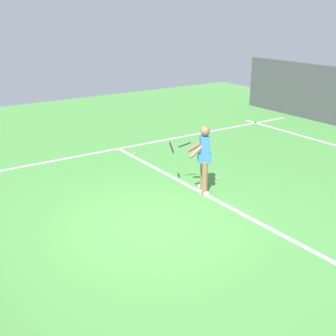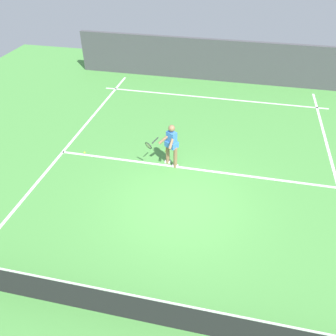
{
  "view_description": "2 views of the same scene",
  "coord_description": "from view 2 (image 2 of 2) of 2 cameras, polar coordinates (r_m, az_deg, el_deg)",
  "views": [
    {
      "loc": [
        -6.5,
        3.99,
        3.91
      ],
      "look_at": [
        0.48,
        -0.71,
        0.86
      ],
      "focal_mm": 46.53,
      "sensor_mm": 36.0,
      "label": 1
    },
    {
      "loc": [
        -1.3,
        7.71,
        7.03
      ],
      "look_at": [
        0.49,
        -0.37,
        0.94
      ],
      "focal_mm": 37.35,
      "sensor_mm": 36.0,
      "label": 2
    }
  ],
  "objects": [
    {
      "name": "tennis_ball_mid",
      "position": [
        12.94,
        -13.47,
        2.48
      ],
      "size": [
        0.07,
        0.07,
        0.07
      ],
      "primitive_type": "sphere",
      "color": "#D1E533",
      "rests_on": "ground"
    },
    {
      "name": "tennis_player",
      "position": [
        11.53,
        0.45,
        3.92
      ],
      "size": [
        1.07,
        0.78,
        1.55
      ],
      "color": "#8C6647",
      "rests_on": "ground"
    },
    {
      "name": "tennis_ball_near",
      "position": [
        12.67,
        -0.32,
        2.82
      ],
      "size": [
        0.07,
        0.07,
        0.07
      ],
      "primitive_type": "sphere",
      "color": "#D1E533",
      "rests_on": "ground"
    },
    {
      "name": "ground_plane",
      "position": [
        10.51,
        2.2,
        -5.68
      ],
      "size": [
        25.94,
        25.94,
        0.0
      ],
      "primitive_type": "plane",
      "color": "#4C9342"
    },
    {
      "name": "service_line_marking",
      "position": [
        11.86,
        3.78,
        -0.1
      ],
      "size": [
        9.43,
        0.1,
        0.01
      ],
      "primitive_type": "cube",
      "color": "white",
      "rests_on": "ground"
    },
    {
      "name": "court_back_wall",
      "position": [
        18.44,
        8.15,
        16.98
      ],
      "size": [
        14.43,
        0.24,
        2.06
      ],
      "primitive_type": "cube",
      "color": "#47474C",
      "rests_on": "ground"
    },
    {
      "name": "court_net",
      "position": [
        7.72,
        -3.51,
        -22.14
      ],
      "size": [
        10.11,
        0.08,
        0.98
      ],
      "color": "#4C4C51",
      "rests_on": "ground"
    },
    {
      "name": "baseline_marking",
      "position": [
        16.78,
        7.06,
        11.3
      ],
      "size": [
        10.43,
        0.1,
        0.01
      ],
      "primitive_type": "cube",
      "color": "white",
      "rests_on": "ground"
    },
    {
      "name": "sideline_right_marking",
      "position": [
        12.04,
        -20.43,
        -2.05
      ],
      "size": [
        0.1,
        17.95,
        0.01
      ],
      "primitive_type": "cube",
      "color": "white",
      "rests_on": "ground"
    }
  ]
}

